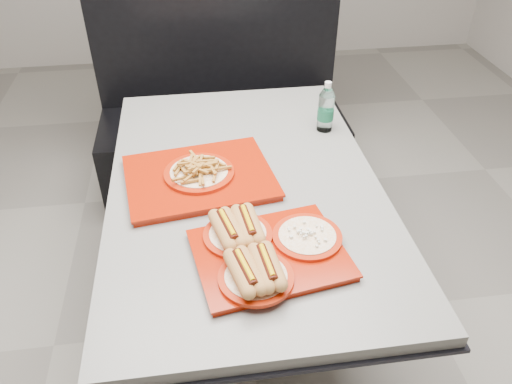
{
  "coord_description": "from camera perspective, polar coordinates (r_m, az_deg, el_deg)",
  "views": [
    {
      "loc": [
        -0.15,
        -1.36,
        1.73
      ],
      "look_at": [
        0.01,
        -0.17,
        0.83
      ],
      "focal_mm": 35.0,
      "sensor_mm": 36.0,
      "label": 1
    }
  ],
  "objects": [
    {
      "name": "booth_bench",
      "position": [
        2.79,
        -3.94,
        8.37
      ],
      "size": [
        1.3,
        0.57,
        1.35
      ],
      "color": "black",
      "rests_on": "ground"
    },
    {
      "name": "ground",
      "position": [
        2.21,
        -1.02,
        -14.83
      ],
      "size": [
        6.0,
        6.0,
        0.0
      ],
      "primitive_type": "plane",
      "color": "gray",
      "rests_on": "ground"
    },
    {
      "name": "water_bottle",
      "position": [
        1.96,
        7.99,
        9.31
      ],
      "size": [
        0.06,
        0.06,
        0.2
      ],
      "rotation": [
        0.0,
        0.0,
        -0.0
      ],
      "color": "silver",
      "rests_on": "diner_table"
    },
    {
      "name": "tray_near",
      "position": [
        1.38,
        0.86,
        -6.63
      ],
      "size": [
        0.46,
        0.39,
        0.09
      ],
      "rotation": [
        0.0,
        0.0,
        0.17
      ],
      "color": "#961704",
      "rests_on": "diner_table"
    },
    {
      "name": "tray_far",
      "position": [
        1.68,
        -6.5,
        2.01
      ],
      "size": [
        0.53,
        0.44,
        0.1
      ],
      "rotation": [
        0.0,
        0.0,
        0.14
      ],
      "color": "#961704",
      "rests_on": "diner_table"
    },
    {
      "name": "diner_table",
      "position": [
        1.78,
        -1.23,
        -3.11
      ],
      "size": [
        0.92,
        1.42,
        0.75
      ],
      "color": "black",
      "rests_on": "ground"
    }
  ]
}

